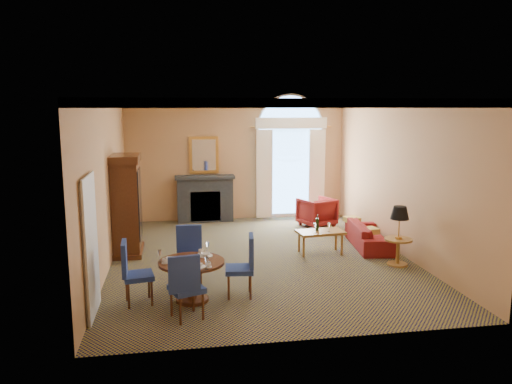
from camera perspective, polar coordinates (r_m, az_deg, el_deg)
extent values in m
plane|color=#14123B|center=(10.44, 0.45, -7.51)|extent=(7.50, 7.50, 0.00)
cube|color=tan|center=(13.77, -2.22, 3.49)|extent=(6.00, 0.04, 3.20)
cube|color=tan|center=(10.02, -16.69, 0.74)|extent=(0.04, 7.50, 3.20)
cube|color=tan|center=(11.00, 16.06, 1.54)|extent=(0.04, 7.50, 3.20)
cube|color=white|center=(9.97, 0.48, 10.33)|extent=(6.00, 7.50, 0.04)
cube|color=silver|center=(9.97, 0.48, 9.99)|extent=(6.00, 7.50, 0.12)
cube|color=silver|center=(7.81, -18.36, -6.12)|extent=(0.08, 0.90, 2.06)
cube|color=#303338|center=(13.63, -5.84, -0.86)|extent=(1.50, 0.40, 1.20)
cube|color=#303338|center=(13.50, -5.88, 1.78)|extent=(1.60, 0.46, 0.08)
cube|color=gold|center=(13.63, -5.97, 4.23)|extent=(0.80, 0.04, 1.00)
cube|color=silver|center=(13.61, -5.97, 4.22)|extent=(0.64, 0.02, 0.84)
cube|color=silver|center=(14.05, 3.88, 2.17)|extent=(1.90, 0.04, 2.50)
cube|color=#91C2F2|center=(14.04, 3.89, 2.16)|extent=(1.70, 0.02, 2.30)
cylinder|color=silver|center=(13.94, 3.94, 7.27)|extent=(1.90, 0.04, 1.90)
cube|color=white|center=(13.78, 0.96, 2.04)|extent=(0.45, 0.06, 2.45)
cube|color=white|center=(14.13, 6.96, 2.16)|extent=(0.45, 0.06, 2.45)
cube|color=white|center=(13.82, 4.06, 7.86)|extent=(2.00, 0.08, 0.30)
cube|color=#3D1D0D|center=(10.87, -14.56, -1.82)|extent=(0.54, 0.98, 1.96)
cube|color=#3D1D0D|center=(10.71, -14.80, 3.72)|extent=(0.61, 1.08, 0.16)
cube|color=#3D1D0D|center=(11.09, -14.35, -6.53)|extent=(0.61, 1.08, 0.10)
cylinder|color=#3D1D0D|center=(8.09, -7.39, -7.98)|extent=(1.06, 1.06, 0.04)
cylinder|color=#3D1D0D|center=(8.20, -7.33, -10.21)|extent=(0.14, 0.14, 0.62)
cylinder|color=#3D1D0D|center=(8.30, -7.29, -12.06)|extent=(0.53, 0.53, 0.05)
cylinder|color=white|center=(8.32, -5.80, -7.25)|extent=(0.24, 0.24, 0.01)
imported|color=white|center=(8.31, -5.81, -7.09)|extent=(0.15, 0.15, 0.04)
imported|color=white|center=(8.44, -6.31, -6.75)|extent=(0.09, 0.09, 0.07)
cylinder|color=white|center=(8.16, -9.71, -7.68)|extent=(0.24, 0.24, 0.01)
imported|color=white|center=(8.15, -9.72, -7.51)|extent=(0.15, 0.15, 0.04)
imported|color=white|center=(8.03, -10.40, -7.72)|extent=(0.09, 0.09, 0.07)
cylinder|color=white|center=(7.78, -6.65, -8.49)|extent=(0.24, 0.24, 0.01)
imported|color=white|center=(7.77, -6.66, -8.32)|extent=(0.15, 0.15, 0.04)
imported|color=white|center=(7.76, -5.47, -8.23)|extent=(0.09, 0.09, 0.07)
cube|color=navy|center=(8.91, -7.57, -7.61)|extent=(0.45, 0.45, 0.08)
cube|color=navy|center=(9.03, -7.66, -5.43)|extent=(0.45, 0.07, 0.54)
cylinder|color=#3D1D0D|center=(9.16, -6.45, -8.71)|extent=(0.04, 0.04, 0.41)
cylinder|color=#3D1D0D|center=(9.15, -8.69, -8.78)|extent=(0.04, 0.04, 0.41)
cylinder|color=#3D1D0D|center=(8.83, -6.33, -9.43)|extent=(0.04, 0.04, 0.41)
cylinder|color=#3D1D0D|center=(8.82, -8.66, -9.51)|extent=(0.04, 0.04, 0.41)
cube|color=navy|center=(7.53, -7.93, -10.91)|extent=(0.58, 0.58, 0.08)
cube|color=navy|center=(7.24, -8.19, -9.30)|extent=(0.46, 0.14, 0.54)
cylinder|color=#3D1D0D|center=(7.41, -8.65, -13.33)|extent=(0.04, 0.04, 0.41)
cylinder|color=#3D1D0D|center=(7.54, -6.09, -12.87)|extent=(0.04, 0.04, 0.41)
cylinder|color=#3D1D0D|center=(7.72, -9.65, -12.40)|extent=(0.04, 0.04, 0.41)
cylinder|color=#3D1D0D|center=(7.84, -7.17, -11.98)|extent=(0.04, 0.04, 0.41)
cube|color=navy|center=(8.30, -1.92, -8.84)|extent=(0.50, 0.50, 0.08)
cube|color=navy|center=(8.26, -0.54, -6.78)|extent=(0.12, 0.46, 0.54)
cylinder|color=#3D1D0D|center=(8.22, -0.64, -10.84)|extent=(0.04, 0.04, 0.41)
cylinder|color=#3D1D0D|center=(8.55, -0.73, -10.01)|extent=(0.04, 0.04, 0.41)
cylinder|color=#3D1D0D|center=(8.22, -3.15, -10.87)|extent=(0.04, 0.04, 0.41)
cylinder|color=#3D1D0D|center=(8.55, -3.14, -10.04)|extent=(0.04, 0.04, 0.41)
cube|color=navy|center=(8.21, -13.28, -9.33)|extent=(0.52, 0.52, 0.08)
cube|color=navy|center=(8.14, -14.82, -7.36)|extent=(0.09, 0.46, 0.54)
cylinder|color=#3D1D0D|center=(8.44, -14.56, -10.61)|extent=(0.04, 0.04, 0.41)
cylinder|color=#3D1D0D|center=(8.11, -14.35, -11.46)|extent=(0.04, 0.04, 0.41)
cylinder|color=#3D1D0D|center=(8.47, -12.13, -10.44)|extent=(0.04, 0.04, 0.41)
cylinder|color=#3D1D0D|center=(8.14, -11.82, -11.27)|extent=(0.04, 0.04, 0.41)
imported|color=maroon|center=(11.44, 12.82, -4.84)|extent=(0.93, 1.88, 0.53)
imported|color=maroon|center=(13.15, 6.94, -2.28)|extent=(1.04, 1.06, 0.75)
cube|color=olive|center=(10.69, 7.37, -4.58)|extent=(1.03, 0.64, 0.05)
cylinder|color=olive|center=(10.47, 5.47, -6.27)|extent=(0.05, 0.05, 0.44)
cylinder|color=olive|center=(10.70, 9.78, -6.01)|extent=(0.05, 0.05, 0.44)
cylinder|color=olive|center=(10.83, 4.94, -5.71)|extent=(0.05, 0.05, 0.44)
cylinder|color=olive|center=(11.06, 9.11, -5.48)|extent=(0.05, 0.05, 0.44)
cylinder|color=olive|center=(10.22, 15.96, -5.24)|extent=(0.54, 0.54, 0.04)
cylinder|color=olive|center=(10.29, 15.89, -6.69)|extent=(0.07, 0.07, 0.50)
cylinder|color=olive|center=(10.36, 15.83, -7.94)|extent=(0.40, 0.40, 0.04)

